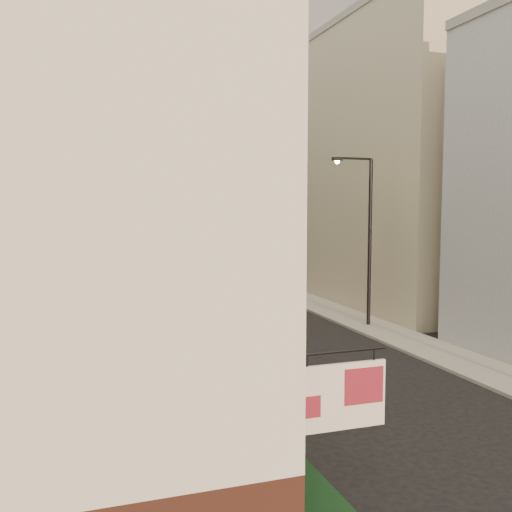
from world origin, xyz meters
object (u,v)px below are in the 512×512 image
(white_tower, at_px, (208,128))
(streetlamp_mid, at_px, (366,231))
(clock_tower, at_px, (123,142))
(traffic_light_left, at_px, (122,254))

(white_tower, height_order, streetlamp_mid, white_tower)
(clock_tower, height_order, streetlamp_mid, clock_tower)
(white_tower, relative_size, traffic_light_left, 8.30)
(streetlamp_mid, bearing_deg, traffic_light_left, 133.37)
(white_tower, xyz_separation_m, streetlamp_mid, (-3.86, -53.50, -12.91))
(clock_tower, distance_m, streetlamp_mid, 68.92)
(clock_tower, bearing_deg, streetlamp_mid, -83.96)
(clock_tower, height_order, white_tower, clock_tower)
(white_tower, bearing_deg, traffic_light_left, -112.40)
(clock_tower, relative_size, white_tower, 1.08)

